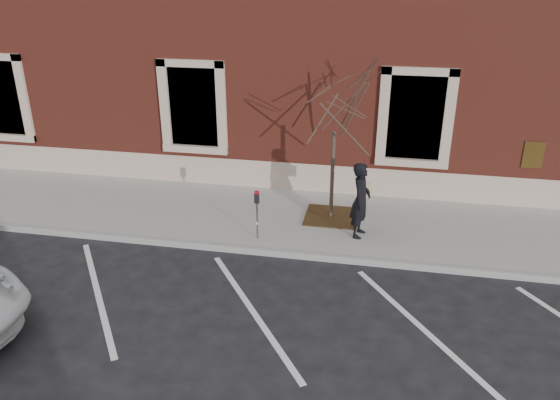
# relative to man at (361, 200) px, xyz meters

# --- Properties ---
(ground) EXTENTS (120.00, 120.00, 0.00)m
(ground) POSITION_rel_man_xyz_m (-1.81, -1.04, -1.05)
(ground) COLOR #28282B
(ground) RESTS_ON ground
(sidewalk_near) EXTENTS (40.00, 3.50, 0.15)m
(sidewalk_near) POSITION_rel_man_xyz_m (-1.81, 0.71, -0.98)
(sidewalk_near) COLOR #ABA8A1
(sidewalk_near) RESTS_ON ground
(curb_near) EXTENTS (40.00, 0.12, 0.15)m
(curb_near) POSITION_rel_man_xyz_m (-1.81, -1.09, -0.98)
(curb_near) COLOR #9E9E99
(curb_near) RESTS_ON ground
(parking_stripes) EXTENTS (28.00, 4.40, 0.01)m
(parking_stripes) POSITION_rel_man_xyz_m (-1.81, -3.24, -1.05)
(parking_stripes) COLOR silver
(parking_stripes) RESTS_ON ground
(building_civic) EXTENTS (40.00, 8.62, 8.00)m
(building_civic) POSITION_rel_man_xyz_m (-1.81, 6.70, 2.94)
(building_civic) COLOR maroon
(building_civic) RESTS_ON ground
(man) EXTENTS (0.55, 0.73, 1.81)m
(man) POSITION_rel_man_xyz_m (0.00, 0.00, 0.00)
(man) COLOR black
(man) RESTS_ON sidewalk_near
(parking_meter) EXTENTS (0.11, 0.08, 1.20)m
(parking_meter) POSITION_rel_man_xyz_m (-2.32, -0.62, -0.07)
(parking_meter) COLOR #595B60
(parking_meter) RESTS_ON sidewalk_near
(tree_grate) EXTENTS (1.28, 1.28, 0.03)m
(tree_grate) POSITION_rel_man_xyz_m (-0.76, 0.86, -0.89)
(tree_grate) COLOR #483017
(tree_grate) RESTS_ON sidewalk_near
(sapling) EXTENTS (2.46, 2.46, 4.10)m
(sapling) POSITION_rel_man_xyz_m (-0.76, 0.86, 1.96)
(sapling) COLOR #4A342C
(sapling) RESTS_ON sidewalk_near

